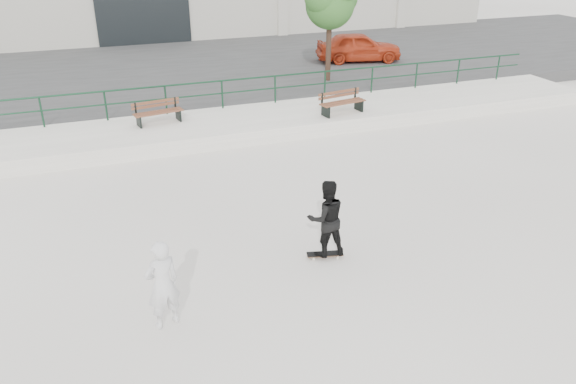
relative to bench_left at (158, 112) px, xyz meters
name	(u,v)px	position (x,y,z in m)	size (l,w,h in m)	color
ground	(311,291)	(1.42, -9.91, -0.87)	(120.00, 120.00, 0.00)	#B8B1A8
ledge	(204,129)	(1.42, -0.41, -0.62)	(30.00, 3.00, 0.50)	beige
parking_strip	(164,73)	(1.42, 8.09, -0.62)	(60.00, 14.00, 0.50)	#363636
railing	(194,91)	(1.42, 0.89, 0.37)	(28.00, 0.06, 1.03)	#153A24
bench_left	(158,112)	(0.00, 0.00, 0.00)	(1.68, 0.75, 0.75)	brown
bench_right	(342,102)	(6.18, -1.13, 0.02)	(1.76, 0.79, 0.78)	brown
red_car	(359,47)	(10.47, 6.12, 0.32)	(1.62, 4.03, 1.37)	#B73316
skateboard	(325,254)	(2.18, -8.86, -0.80)	(0.81, 0.39, 0.09)	black
standing_skater	(326,218)	(2.18, -8.86, 0.08)	(0.83, 0.65, 1.71)	black
seated_skater	(162,285)	(-1.39, -9.95, -0.01)	(0.63, 0.41, 1.72)	silver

